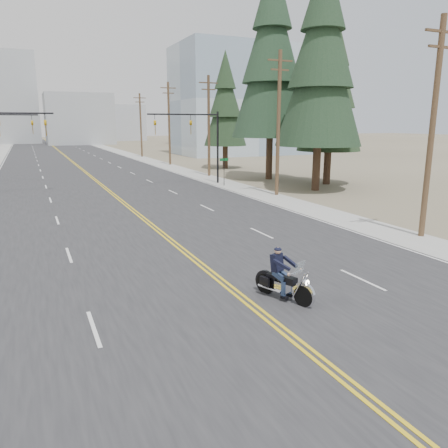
% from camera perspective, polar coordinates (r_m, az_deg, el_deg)
% --- Properties ---
extents(ground_plane, '(400.00, 400.00, 0.00)m').
position_cam_1_polar(ground_plane, '(11.97, 11.96, -16.76)').
color(ground_plane, '#776D56').
rests_on(ground_plane, ground).
extents(road, '(20.00, 200.00, 0.01)m').
position_cam_1_polar(road, '(78.77, -19.60, 8.01)').
color(road, '#303033').
rests_on(road, ground).
extents(sidewalk_right, '(3.00, 200.00, 0.01)m').
position_cam_1_polar(sidewalk_right, '(80.51, -11.34, 8.59)').
color(sidewalk_right, '#A5A5A0').
rests_on(sidewalk_right, ground).
extents(traffic_mast_right, '(7.10, 0.26, 7.00)m').
position_cam_1_polar(traffic_mast_right, '(43.11, -3.36, 11.74)').
color(traffic_mast_right, black).
rests_on(traffic_mast_right, ground).
extents(street_sign, '(0.90, 0.06, 2.62)m').
position_cam_1_polar(street_sign, '(42.14, 0.01, 7.47)').
color(street_sign, black).
rests_on(street_sign, ground).
extents(utility_pole_a, '(2.20, 0.30, 11.00)m').
position_cam_1_polar(utility_pole_a, '(24.88, 25.57, 11.42)').
color(utility_pole_a, brown).
rests_on(utility_pole_a, ground).
extents(utility_pole_b, '(2.20, 0.30, 11.50)m').
position_cam_1_polar(utility_pole_b, '(36.51, 7.13, 13.08)').
color(utility_pole_b, brown).
rests_on(utility_pole_b, ground).
extents(utility_pole_c, '(2.20, 0.30, 11.00)m').
position_cam_1_polar(utility_pole_c, '(49.97, -2.00, 12.84)').
color(utility_pole_c, brown).
rests_on(utility_pole_c, ground).
extents(utility_pole_d, '(2.20, 0.30, 11.50)m').
position_cam_1_polar(utility_pole_d, '(64.11, -7.19, 13.02)').
color(utility_pole_d, brown).
rests_on(utility_pole_d, ground).
extents(utility_pole_e, '(2.20, 0.30, 11.00)m').
position_cam_1_polar(utility_pole_e, '(80.52, -10.82, 12.70)').
color(utility_pole_e, brown).
rests_on(utility_pole_e, ground).
extents(glass_building, '(24.00, 16.00, 20.00)m').
position_cam_1_polar(glass_building, '(87.26, 2.09, 15.73)').
color(glass_building, '#9EB5CC').
rests_on(glass_building, ground).
extents(haze_bldg_b, '(18.00, 14.00, 14.00)m').
position_cam_1_polar(haze_bldg_b, '(134.06, -18.41, 12.86)').
color(haze_bldg_b, '#ADB2B7').
rests_on(haze_bldg_b, ground).
extents(haze_bldg_c, '(16.00, 12.00, 18.00)m').
position_cam_1_polar(haze_bldg_c, '(127.07, -2.77, 14.42)').
color(haze_bldg_c, '#B7BCC6').
rests_on(haze_bldg_c, ground).
extents(haze_bldg_d, '(20.00, 15.00, 26.00)m').
position_cam_1_polar(haze_bldg_d, '(148.57, -27.14, 14.40)').
color(haze_bldg_d, '#ADB2B7').
rests_on(haze_bldg_d, ground).
extents(haze_bldg_e, '(14.00, 14.00, 12.00)m').
position_cam_1_polar(haze_bldg_e, '(161.36, -13.20, 12.74)').
color(haze_bldg_e, '#B7BCC6').
rests_on(haze_bldg_e, ground).
extents(motorcyclist, '(1.72, 2.50, 1.80)m').
position_cam_1_polar(motorcyclist, '(14.98, 7.88, -6.57)').
color(motorcyclist, black).
rests_on(motorcyclist, ground).
extents(conifer_near, '(7.47, 7.47, 19.77)m').
position_cam_1_polar(conifer_near, '(40.22, 12.63, 20.54)').
color(conifer_near, '#382619').
rests_on(conifer_near, ground).
extents(conifer_mid, '(6.14, 6.14, 16.37)m').
position_cam_1_polar(conifer_mid, '(44.46, 13.86, 17.20)').
color(conifer_mid, '#382619').
rests_on(conifer_mid, ground).
extents(conifer_tall, '(8.01, 8.01, 22.26)m').
position_cam_1_polar(conifer_tall, '(47.83, 6.24, 21.25)').
color(conifer_tall, '#382619').
rests_on(conifer_tall, ground).
extents(conifer_far, '(5.60, 5.60, 15.01)m').
position_cam_1_polar(conifer_far, '(58.78, 0.17, 15.69)').
color(conifer_far, '#382619').
rests_on(conifer_far, ground).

